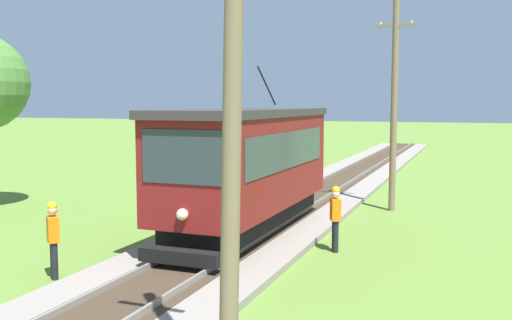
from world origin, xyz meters
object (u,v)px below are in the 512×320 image
(utility_pole_near_tram, at_px, (232,90))
(second_worker, at_px, (335,216))
(utility_pole_mid, at_px, (394,104))
(gravel_pile, at_px, (174,195))
(red_tram, at_px, (248,165))
(track_worker, at_px, (53,236))

(utility_pole_near_tram, height_order, second_worker, utility_pole_near_tram)
(utility_pole_mid, xyz_separation_m, gravel_pile, (-8.00, -2.16, -3.50))
(gravel_pile, xyz_separation_m, second_worker, (7.39, -4.43, 0.52))
(red_tram, height_order, utility_pole_mid, utility_pole_mid)
(red_tram, bearing_deg, utility_pole_mid, 60.45)
(gravel_pile, relative_size, second_worker, 1.60)
(utility_pole_near_tram, distance_m, gravel_pile, 15.49)
(red_tram, relative_size, utility_pole_mid, 1.11)
(utility_pole_near_tram, distance_m, track_worker, 7.74)
(gravel_pile, distance_m, track_worker, 9.29)
(red_tram, height_order, gravel_pile, red_tram)
(red_tram, relative_size, gravel_pile, 2.99)
(track_worker, bearing_deg, utility_pole_mid, -166.12)
(red_tram, height_order, utility_pole_near_tram, utility_pole_near_tram)
(red_tram, xyz_separation_m, second_worker, (2.77, -0.62, -1.21))
(utility_pole_mid, relative_size, gravel_pile, 2.70)
(utility_pole_near_tram, distance_m, second_worker, 8.92)
(red_tram, relative_size, second_worker, 4.79)
(track_worker, xyz_separation_m, second_worker, (5.42, 4.64, 0.00))
(utility_pole_mid, bearing_deg, red_tram, -119.55)
(second_worker, bearing_deg, track_worker, -163.50)
(red_tram, xyz_separation_m, utility_pole_mid, (3.38, 5.97, 1.76))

